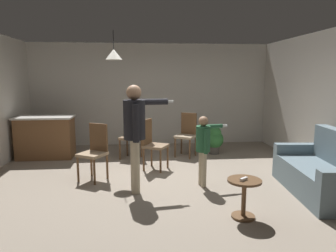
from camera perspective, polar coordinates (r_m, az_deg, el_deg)
The scene contains 14 objects.
ground at distance 5.49m, azimuth -1.65°, elevation -10.38°, with size 7.68×7.68×0.00m, color gray.
wall_back at distance 8.38m, azimuth -3.16°, elevation 5.82°, with size 6.40×0.10×2.70m, color beige.
couch_floral at distance 5.46m, azimuth 26.75°, elevation -7.83°, with size 1.01×1.87×1.00m.
kitchen_counter at distance 7.52m, azimuth -21.69°, elevation -1.90°, with size 1.26×0.66×0.95m.
side_table_by_couch at distance 4.21m, azimuth 13.88°, elevation -12.08°, with size 0.44×0.44×0.52m.
person_adult at distance 4.84m, azimuth -6.06°, elevation -0.09°, with size 0.81×0.57×1.71m.
person_child at distance 5.16m, azimuth 6.60°, elevation -3.17°, with size 0.59×0.41×1.19m.
dining_chair_by_counter at distance 7.14m, azimuth 3.50°, elevation -1.26°, with size 0.58×0.58×1.00m.
dining_chair_near_wall at distance 7.02m, azimuth -6.68°, elevation -1.50°, with size 0.56×0.56×1.00m.
dining_chair_centre_back at distance 5.66m, azimuth -13.38°, elevation -4.26°, with size 0.58×0.58×1.00m.
dining_chair_spare at distance 6.12m, azimuth -2.92°, elevation -3.02°, with size 0.57×0.57×1.00m.
potted_plant_corner at distance 7.43m, azimuth 8.57°, elevation -2.34°, with size 0.43×0.43×0.67m.
spare_remote_on_table at distance 4.10m, azimuth 13.83°, elevation -9.52°, with size 0.04×0.13×0.04m, color white.
ceiling_light_pendant at distance 6.12m, azimuth -10.00°, elevation 12.92°, with size 0.32×0.32×0.55m.
Camera 1 is at (-0.34, -5.16, 1.83)m, focal length 32.95 mm.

